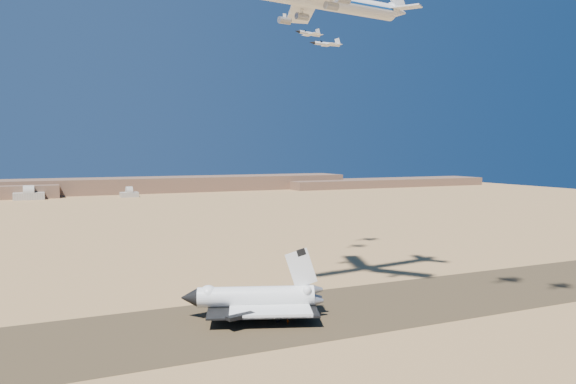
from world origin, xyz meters
name	(u,v)px	position (x,y,z in m)	size (l,w,h in m)	color
ground	(243,323)	(0.00, 0.00, 0.00)	(1200.00, 1200.00, 0.00)	#B3824F
runway	(243,323)	(0.00, 0.00, 0.03)	(600.00, 50.00, 0.06)	#4A3825
ridgeline	(144,187)	(65.32, 527.31, 7.63)	(960.00, 90.00, 18.00)	brown
hangars	(25,196)	(-64.00, 478.43, 4.83)	(200.50, 29.50, 30.00)	#A8A195
shuttle	(255,299)	(5.12, 3.75, 5.76)	(44.02, 35.96, 21.42)	white
crew_a	(279,317)	(10.87, -1.84, 0.89)	(0.60, 0.40, 1.65)	#D4560C
crew_b	(290,317)	(14.09, -3.07, 0.93)	(0.85, 0.49, 1.74)	#D4560C
crew_c	(288,322)	(11.25, -7.30, 0.90)	(0.98, 0.50, 1.68)	#D4560C
chase_jet_d	(309,33)	(52.35, 61.28, 100.65)	(14.41, 8.39, 3.67)	silver
chase_jet_e	(326,44)	(69.99, 78.45, 100.58)	(16.61, 8.82, 4.14)	silver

